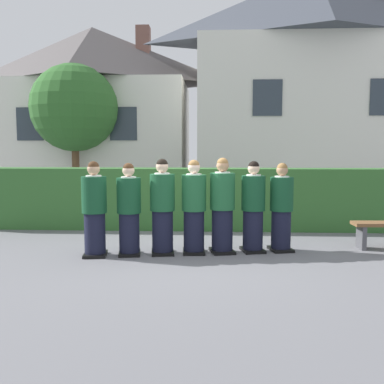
{
  "coord_description": "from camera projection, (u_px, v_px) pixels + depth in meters",
  "views": [
    {
      "loc": [
        0.36,
        -7.29,
        1.78
      ],
      "look_at": [
        0.0,
        0.0,
        1.05
      ],
      "focal_mm": 40.68,
      "sensor_mm": 36.0,
      "label": 1
    }
  ],
  "objects": [
    {
      "name": "student_front_row_4",
      "position": [
        222.0,
        208.0,
        7.41
      ],
      "size": [
        0.47,
        0.55,
        1.63
      ],
      "color": "black",
      "rests_on": "ground"
    },
    {
      "name": "school_building_main",
      "position": [
        313.0,
        84.0,
        14.92
      ],
      "size": [
        8.33,
        3.68,
        7.73
      ],
      "color": "silver",
      "rests_on": "ground"
    },
    {
      "name": "oak_tree_left",
      "position": [
        74.0,
        108.0,
        14.12
      ],
      "size": [
        2.83,
        2.83,
        4.51
      ],
      "color": "brown",
      "rests_on": "ground"
    },
    {
      "name": "student_front_row_3",
      "position": [
        194.0,
        209.0,
        7.37
      ],
      "size": [
        0.41,
        0.52,
        1.59
      ],
      "color": "black",
      "rests_on": "ground"
    },
    {
      "name": "student_front_row_6",
      "position": [
        281.0,
        209.0,
        7.54
      ],
      "size": [
        0.44,
        0.53,
        1.54
      ],
      "color": "black",
      "rests_on": "ground"
    },
    {
      "name": "student_front_row_5",
      "position": [
        253.0,
        209.0,
        7.48
      ],
      "size": [
        0.44,
        0.51,
        1.57
      ],
      "color": "black",
      "rests_on": "ground"
    },
    {
      "name": "student_front_row_0",
      "position": [
        94.0,
        211.0,
        7.17
      ],
      "size": [
        0.42,
        0.5,
        1.58
      ],
      "color": "black",
      "rests_on": "ground"
    },
    {
      "name": "hedge",
      "position": [
        197.0,
        199.0,
        9.63
      ],
      "size": [
        10.38,
        0.7,
        1.35
      ],
      "color": "#33662D",
      "rests_on": "ground"
    },
    {
      "name": "student_front_row_2",
      "position": [
        162.0,
        209.0,
        7.32
      ],
      "size": [
        0.43,
        0.51,
        1.61
      ],
      "color": "black",
      "rests_on": "ground"
    },
    {
      "name": "ground_plane",
      "position": [
        192.0,
        253.0,
        7.44
      ],
      "size": [
        60.0,
        60.0,
        0.0
      ],
      "primitive_type": "plane",
      "color": "slate"
    },
    {
      "name": "student_front_row_1",
      "position": [
        129.0,
        211.0,
        7.25
      ],
      "size": [
        0.42,
        0.52,
        1.55
      ],
      "color": "black",
      "rests_on": "ground"
    },
    {
      "name": "school_building_annex",
      "position": [
        94.0,
        110.0,
        16.57
      ],
      "size": [
        7.47,
        4.51,
        6.31
      ],
      "color": "silver",
      "rests_on": "ground"
    }
  ]
}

